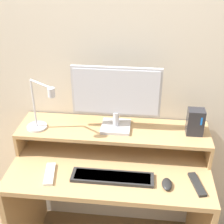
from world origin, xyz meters
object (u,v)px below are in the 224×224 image
object	(u,v)px
router_dock	(195,122)
keyboard	(112,177)
monitor	(116,96)
remote_secondary	(197,184)
mouse	(167,184)
desk_lamp	(40,113)
remote_control	(50,174)

from	to	relation	value
router_dock	keyboard	xyz separation A→B (m)	(-0.45, -0.27, -0.22)
monitor	remote_secondary	bearing A→B (deg)	-32.20
monitor	remote_secondary	distance (m)	0.65
monitor	remote_secondary	size ratio (longest dim) A/B	2.79
monitor	mouse	distance (m)	0.56
router_dock	desk_lamp	bearing A→B (deg)	-176.02
monitor	router_dock	distance (m)	0.48
desk_lamp	remote_control	world-z (taller)	desk_lamp
remote_control	remote_secondary	bearing A→B (deg)	0.35
router_dock	keyboard	bearing A→B (deg)	-148.70
remote_control	remote_secondary	distance (m)	0.80
router_dock	remote_control	xyz separation A→B (m)	(-0.80, -0.28, -0.22)
router_dock	mouse	distance (m)	0.40
router_dock	mouse	bearing A→B (deg)	-117.47
monitor	desk_lamp	bearing A→B (deg)	-170.04
monitor	mouse	bearing A→B (deg)	-46.01
desk_lamp	mouse	xyz separation A→B (m)	(0.74, -0.24, -0.25)
remote_secondary	remote_control	bearing A→B (deg)	-179.65
keyboard	mouse	xyz separation A→B (m)	(0.29, -0.03, 0.00)
remote_control	remote_secondary	xyz separation A→B (m)	(0.80, 0.00, 0.00)
monitor	mouse	size ratio (longest dim) A/B	5.36
monitor	remote_control	xyz separation A→B (m)	(-0.34, -0.30, -0.35)
remote_control	remote_secondary	world-z (taller)	same
keyboard	remote_secondary	size ratio (longest dim) A/B	2.47
desk_lamp	mouse	distance (m)	0.81
monitor	keyboard	bearing A→B (deg)	-88.04
mouse	remote_control	distance (m)	0.64
monitor	keyboard	distance (m)	0.45
router_dock	remote_control	world-z (taller)	router_dock
remote_secondary	monitor	bearing A→B (deg)	147.80
monitor	desk_lamp	size ratio (longest dim) A/B	1.60
keyboard	remote_secondary	xyz separation A→B (m)	(0.45, -0.00, -0.00)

